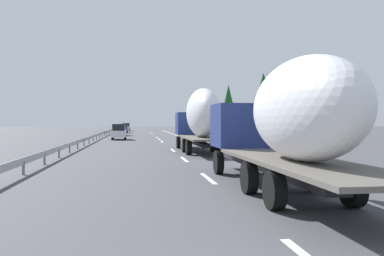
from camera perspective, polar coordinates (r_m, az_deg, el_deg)
The scene contains 21 objects.
ground_plane at distance 44.06m, azimuth -6.45°, elevation -2.08°, with size 260.00×260.00×0.00m, color #424247.
lane_stripe_1 at distance 16.57m, azimuth 2.28°, elevation -7.13°, with size 3.20×0.20×0.01m, color white.
lane_stripe_2 at distance 24.68m, azimuth -1.11°, elevation -4.46°, with size 3.20×0.20×0.01m, color white.
lane_stripe_3 at distance 32.56m, azimuth -2.76°, elevation -3.15°, with size 3.20×0.20×0.01m, color white.
lane_stripe_4 at distance 46.19m, azimuth -4.28°, elevation -1.93°, with size 3.20×0.20×0.01m, color white.
lane_stripe_5 at distance 51.44m, azimuth -4.65°, elevation -1.64°, with size 3.20×0.20×0.01m, color white.
lane_stripe_6 at distance 57.57m, azimuth -4.99°, elevation -1.36°, with size 3.20×0.20×0.01m, color white.
lane_stripe_7 at distance 75.68m, azimuth -5.69°, elevation -0.81°, with size 3.20×0.20×0.01m, color white.
lane_stripe_8 at distance 86.99m, azimuth -5.97°, elevation -0.58°, with size 3.20×0.20×0.01m, color white.
edge_line_right at distance 49.48m, azimuth -0.21°, elevation -1.74°, with size 110.00×0.20×0.01m, color white.
truck_lead at distance 29.97m, azimuth 1.14°, elevation 1.47°, with size 12.65×2.55×4.68m.
truck_trailing at distance 13.24m, azimuth 12.90°, elevation 1.06°, with size 13.50×2.55×4.16m.
car_silver_hatch at distance 98.33m, azimuth -9.30°, elevation 0.15°, with size 4.73×1.77×1.91m.
car_blue_sedan at distance 81.40m, azimuth -9.71°, elevation -0.04°, with size 4.34×1.74×1.85m.
car_white_van at distance 52.01m, azimuth -10.31°, elevation -0.54°, with size 4.46×1.77×1.99m.
car_black_suv at distance 66.62m, azimuth -10.13°, elevation -0.25°, with size 4.24×1.78×1.87m.
road_sign at distance 50.14m, azimuth 1.06°, elevation 0.94°, with size 0.10×0.90×3.36m.
tree_0 at distance 51.40m, azimuth 5.18°, elevation 3.17°, with size 2.57×2.57×6.99m.
tree_1 at distance 67.24m, azimuth 2.33°, elevation 1.94°, with size 3.64×3.64×5.46m.
tree_2 at distance 44.71m, azimuth 10.08°, elevation 3.94°, with size 3.63×3.63×7.66m.
guardrail_median at distance 47.27m, azimuth -13.83°, elevation -1.20°, with size 94.00×0.10×0.76m.
Camera 1 is at (-3.98, 1.10, 2.34)m, focal length 37.63 mm.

